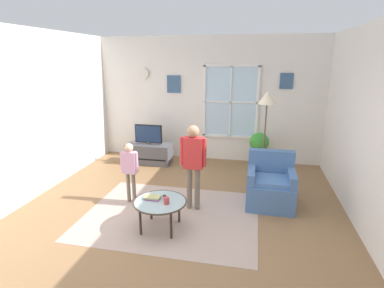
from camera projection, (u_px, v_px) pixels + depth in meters
ground_plane at (172, 226)px, 4.44m from camera, size 5.81×6.93×0.02m
back_wall at (209, 99)px, 7.07m from camera, size 5.21×0.17×2.87m
side_wall_left at (2, 122)px, 4.57m from camera, size 0.12×6.33×2.87m
area_rug at (171, 215)px, 4.71m from camera, size 2.66×2.06×0.01m
tv_stand at (149, 153)px, 7.02m from camera, size 1.03×0.49×0.46m
television at (148, 134)px, 6.89m from camera, size 0.64×0.08×0.45m
armchair at (270, 186)px, 4.99m from camera, size 0.76×0.74×0.87m
coffee_table at (160, 203)px, 4.24m from camera, size 0.76×0.76×0.43m
book_stack at (152, 198)px, 4.30m from camera, size 0.23×0.15×0.04m
cup at (166, 201)px, 4.15m from camera, size 0.08×0.08×0.10m
remote_near_books at (165, 197)px, 4.33m from camera, size 0.11×0.14×0.02m
remote_near_cup at (167, 202)px, 4.20m from camera, size 0.09×0.14×0.02m
person_pink_shirt at (130, 166)px, 4.98m from camera, size 0.31×0.14×1.04m
person_red_shirt at (193, 158)px, 4.69m from camera, size 0.42×0.19×1.39m
potted_plant_by_window at (259, 146)px, 6.65m from camera, size 0.42×0.42×0.80m
floor_lamp at (267, 108)px, 5.36m from camera, size 0.32×0.32×1.81m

